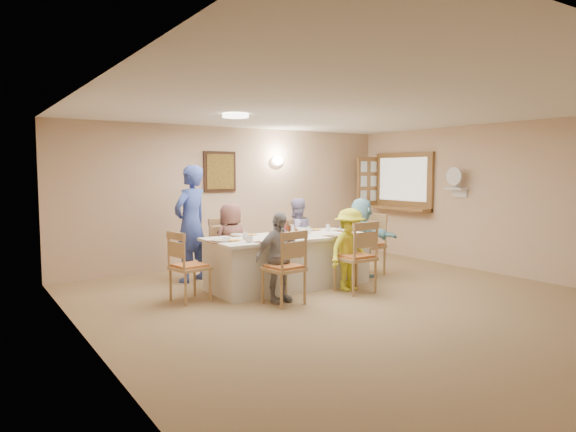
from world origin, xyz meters
TOP-DOWN VIEW (x-y plane):
  - ground at (0.00, 0.00)m, footprint 7.00×7.00m
  - room_walls at (0.00, 0.00)m, footprint 7.00×7.00m
  - wall_picture at (-0.30, 3.46)m, footprint 0.62×0.05m
  - wall_sconce at (0.90, 3.44)m, footprint 0.26×0.09m
  - ceiling_light at (-1.00, 1.50)m, footprint 0.36×0.36m
  - serving_hatch at (3.21, 2.40)m, footprint 0.06×1.50m
  - hatch_sill at (3.09, 2.40)m, footprint 0.30×1.50m
  - shutter_door at (2.95, 3.16)m, footprint 0.55×0.04m
  - fan_shelf at (3.13, 1.05)m, footprint 0.22×0.36m
  - desk_fan at (3.10, 1.05)m, footprint 0.30×0.30m
  - dining_table at (-0.21, 1.38)m, footprint 2.44×1.03m
  - chair_back_left at (-0.81, 2.18)m, footprint 0.48×0.48m
  - chair_back_right at (0.39, 2.18)m, footprint 0.49×0.49m
  - chair_front_left at (-0.81, 0.58)m, footprint 0.51×0.51m
  - chair_front_right at (0.39, 0.58)m, footprint 0.49×0.49m
  - chair_left_end at (-1.76, 1.38)m, footprint 0.52×0.52m
  - chair_right_end at (1.34, 1.38)m, footprint 0.54×0.54m
  - diner_back_left at (-0.81, 2.06)m, footprint 0.72×0.57m
  - diner_back_right at (0.39, 2.06)m, footprint 0.63×0.50m
  - diner_front_left at (-0.81, 0.70)m, footprint 0.72×0.35m
  - diner_front_right at (0.39, 0.70)m, footprint 0.93×0.73m
  - diner_right_end at (1.21, 1.38)m, footprint 1.33×0.83m
  - caregiver at (-1.26, 2.53)m, footprint 1.00×0.96m
  - placemat_fl at (-0.81, 0.96)m, footprint 0.36×0.26m
  - plate_fl at (-0.81, 0.96)m, footprint 0.25×0.25m
  - napkin_fl at (-0.63, 0.91)m, footprint 0.15×0.15m
  - placemat_fr at (0.39, 0.96)m, footprint 0.36×0.27m
  - plate_fr at (0.39, 0.96)m, footprint 0.24×0.24m
  - napkin_fr at (0.57, 0.91)m, footprint 0.14×0.14m
  - placemat_bl at (-0.81, 1.80)m, footprint 0.33×0.24m
  - plate_bl at (-0.81, 1.80)m, footprint 0.26×0.26m
  - napkin_bl at (-0.63, 1.75)m, footprint 0.13×0.13m
  - placemat_br at (0.39, 1.80)m, footprint 0.37×0.28m
  - plate_br at (0.39, 1.80)m, footprint 0.25×0.25m
  - napkin_br at (0.57, 1.75)m, footprint 0.14×0.14m
  - placemat_le at (-1.31, 1.38)m, footprint 0.37×0.27m
  - plate_le at (-1.31, 1.38)m, footprint 0.23×0.23m
  - napkin_le at (-1.13, 1.33)m, footprint 0.14×0.14m
  - placemat_re at (0.91, 1.38)m, footprint 0.37×0.28m
  - plate_re at (0.91, 1.38)m, footprint 0.22×0.22m
  - napkin_re at (1.09, 1.33)m, footprint 0.13×0.13m
  - teacup_a at (-1.02, 1.09)m, footprint 0.18×0.18m
  - teacup_b at (0.20, 1.91)m, footprint 0.12×0.12m
  - bowl_a at (-0.43, 1.11)m, footprint 0.35×0.35m
  - bowl_b at (0.17, 1.62)m, footprint 0.35×0.35m
  - condiment_ketchup at (-0.30, 1.38)m, footprint 0.14×0.14m
  - condiment_brown at (-0.16, 1.48)m, footprint 0.14×0.15m
  - condiment_malt at (-0.10, 1.38)m, footprint 0.20×0.20m
  - drinking_glass at (-0.36, 1.43)m, footprint 0.06×0.06m

SIDE VIEW (x-z plane):
  - ground at x=0.00m, z-range 0.00..0.00m
  - dining_table at x=-0.21m, z-range 0.00..0.76m
  - chair_back_right at x=0.39m, z-range 0.00..0.89m
  - chair_left_end at x=-1.76m, z-range 0.00..0.94m
  - chair_front_left at x=-0.81m, z-range 0.00..0.97m
  - chair_back_left at x=-0.81m, z-range 0.00..0.98m
  - chair_right_end at x=1.34m, z-range 0.00..1.02m
  - chair_front_right at x=0.39m, z-range 0.00..1.02m
  - diner_front_right at x=0.39m, z-range 0.00..1.18m
  - diner_front_left at x=-0.81m, z-range 0.00..1.18m
  - diner_back_left at x=-0.81m, z-range 0.00..1.23m
  - diner_back_right at x=0.39m, z-range 0.00..1.27m
  - diner_right_end at x=1.21m, z-range 0.00..1.28m
  - placemat_fl at x=-0.81m, z-range 0.76..0.77m
  - placemat_fr at x=0.39m, z-range 0.76..0.77m
  - placemat_bl at x=-0.81m, z-range 0.76..0.77m
  - placemat_br at x=0.39m, z-range 0.76..0.77m
  - placemat_le at x=-1.31m, z-range 0.76..0.77m
  - placemat_re at x=0.91m, z-range 0.76..0.77m
  - napkin_fl at x=-0.63m, z-range 0.77..0.77m
  - napkin_fr at x=0.57m, z-range 0.77..0.77m
  - napkin_bl at x=-0.63m, z-range 0.77..0.77m
  - napkin_br at x=0.57m, z-range 0.77..0.77m
  - napkin_le at x=-1.13m, z-range 0.77..0.77m
  - napkin_re at x=1.09m, z-range 0.77..0.77m
  - plate_fl at x=-0.81m, z-range 0.77..0.78m
  - plate_fr at x=0.39m, z-range 0.77..0.78m
  - plate_bl at x=-0.81m, z-range 0.76..0.78m
  - plate_br at x=0.39m, z-range 0.77..0.78m
  - plate_le at x=-1.31m, z-range 0.77..0.78m
  - plate_re at x=0.91m, z-range 0.77..0.78m
  - bowl_a at x=-0.43m, z-range 0.76..0.82m
  - bowl_b at x=0.17m, z-range 0.76..0.83m
  - teacup_a at x=-1.02m, z-range 0.76..0.84m
  - teacup_b at x=0.20m, z-range 0.76..0.85m
  - drinking_glass at x=-0.36m, z-range 0.77..0.86m
  - condiment_malt at x=-0.10m, z-range 0.76..0.92m
  - condiment_brown at x=-0.16m, z-range 0.76..0.97m
  - condiment_ketchup at x=-0.30m, z-range 0.76..0.98m
  - caregiver at x=-1.26m, z-range 0.00..1.80m
  - hatch_sill at x=3.09m, z-range 0.95..1.00m
  - fan_shelf at x=3.13m, z-range 1.39..1.41m
  - serving_hatch at x=3.21m, z-range 0.92..2.08m
  - shutter_door at x=2.95m, z-range 1.00..2.00m
  - room_walls at x=0.00m, z-range -1.99..5.01m
  - desk_fan at x=3.10m, z-range 1.41..1.69m
  - wall_picture at x=-0.30m, z-range 1.34..2.06m
  - wall_sconce at x=0.90m, z-range 1.81..1.99m
  - ceiling_light at x=-1.00m, z-range 2.45..2.50m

